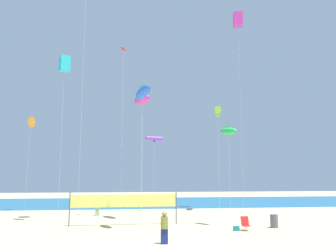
{
  "coord_description": "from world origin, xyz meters",
  "views": [
    {
      "loc": [
        -1.27,
        -17.38,
        3.52
      ],
      "look_at": [
        1.83,
        8.01,
        7.25
      ],
      "focal_mm": 36.82,
      "sensor_mm": 36.0,
      "label": 1
    }
  ],
  "objects": [
    {
      "name": "trash_barrel",
      "position": [
        8.96,
        5.96,
        0.45
      ],
      "size": [
        0.53,
        0.53,
        0.9
      ],
      "primitive_type": "cylinder",
      "color": "#595960",
      "rests_on": "ground"
    },
    {
      "name": "beach_handbag",
      "position": [
        5.93,
        4.95,
        0.15
      ],
      "size": [
        0.38,
        0.19,
        0.31
      ],
      "primitive_type": "cube",
      "color": "#19727A",
      "rests_on": "ground"
    },
    {
      "name": "kite_orange_delta",
      "position": [
        -11.27,
        19.59,
        9.11
      ],
      "size": [
        0.75,
        1.2,
        9.69
      ],
      "color": "silver",
      "rests_on": "ground"
    },
    {
      "name": "kite_magenta_box",
      "position": [
        11.03,
        18.12,
        21.02
      ],
      "size": [
        1.15,
        1.15,
        21.82
      ],
      "color": "silver",
      "rests_on": "ground"
    },
    {
      "name": "beachgoer_olive_shirt",
      "position": [
        0.8,
        1.17,
        0.91
      ],
      "size": [
        0.39,
        0.39,
        1.7
      ],
      "rotation": [
        0.0,
        0.0,
        1.27
      ],
      "color": "navy",
      "rests_on": "ground"
    },
    {
      "name": "kite_violet_tube",
      "position": [
        1.54,
        17.17,
        7.28
      ],
      "size": [
        1.78,
        0.78,
        7.5
      ],
      "color": "silver",
      "rests_on": "ground"
    },
    {
      "name": "kite_blue_inflatable",
      "position": [
        -0.19,
        5.75,
        9.21
      ],
      "size": [
        1.42,
        2.22,
        9.78
      ],
      "color": "silver",
      "rests_on": "ground"
    },
    {
      "name": "kite_lime_tube",
      "position": [
        8.23,
        17.31,
        10.27
      ],
      "size": [
        1.13,
        2.16,
        10.63
      ],
      "color": "silver",
      "rests_on": "ground"
    },
    {
      "name": "kite_green_inflatable",
      "position": [
        6.18,
        6.95,
        6.79
      ],
      "size": [
        1.29,
        1.63,
        7.21
      ],
      "color": "silver",
      "rests_on": "ground"
    },
    {
      "name": "ground_plane",
      "position": [
        0.0,
        0.0,
        0.0
      ],
      "size": [
        120.0,
        120.0,
        0.0
      ],
      "primitive_type": "plane",
      "color": "#D1BC89"
    },
    {
      "name": "kite_red_diamond",
      "position": [
        -1.62,
        12.9,
        14.62
      ],
      "size": [
        0.57,
        0.58,
        15.22
      ],
      "color": "silver",
      "rests_on": "ground"
    },
    {
      "name": "kite_magenta_inflatable",
      "position": [
        -0.02,
        11.24,
        9.95
      ],
      "size": [
        1.73,
        2.5,
        10.6
      ],
      "color": "silver",
      "rests_on": "ground"
    },
    {
      "name": "beachgoer_mustard_shirt",
      "position": [
        -3.73,
        14.75,
        0.85
      ],
      "size": [
        0.36,
        0.36,
        1.59
      ],
      "rotation": [
        0.0,
        0.0,
        3.83
      ],
      "color": "#99B28C",
      "rests_on": "ground"
    },
    {
      "name": "ocean_band",
      "position": [
        0.0,
        30.52,
        0.0
      ],
      "size": [
        120.0,
        20.0,
        0.01
      ],
      "primitive_type": "cube",
      "color": "#1E6B99",
      "rests_on": "ground"
    },
    {
      "name": "volleyball_net",
      "position": [
        -1.33,
        8.45,
        1.63
      ],
      "size": [
        7.78,
        0.42,
        2.4
      ],
      "color": "#4C4C51",
      "rests_on": "ground"
    },
    {
      "name": "kite_cyan_box",
      "position": [
        -6.59,
        11.64,
        12.96
      ],
      "size": [
        1.06,
        1.06,
        13.61
      ],
      "color": "silver",
      "rests_on": "ground"
    },
    {
      "name": "folding_beach_chair",
      "position": [
        6.58,
        5.03,
        0.47
      ],
      "size": [
        0.52,
        0.65,
        0.89
      ],
      "rotation": [
        0.0,
        0.0,
        -0.43
      ],
      "color": "red",
      "rests_on": "ground"
    }
  ]
}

